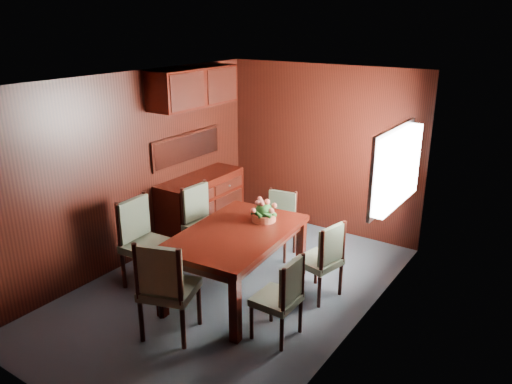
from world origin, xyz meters
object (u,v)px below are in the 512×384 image
Objects in this scene: sideboard at (201,207)px; chair_head at (165,285)px; chair_left_near at (143,237)px; chair_right_near at (283,294)px; flower_centerpiece at (264,209)px; dining_table at (236,240)px.

sideboard is 1.33× the size of chair_head.
chair_left_near is 1.21× the size of chair_right_near.
chair_head is 1.52m from flower_centerpiece.
chair_left_near is 1.45m from flower_centerpiece.
dining_table is 0.51m from flower_centerpiece.
flower_centerpiece reaches higher than chair_right_near.
chair_head is (-0.93, -0.62, 0.10)m from chair_right_near.
sideboard is 1.64m from flower_centerpiece.
chair_right_near is 1.13m from chair_head.
chair_head is at bearing -58.06° from sideboard.
chair_right_near is at bearing -33.02° from sideboard.
chair_head is at bearing -96.33° from flower_centerpiece.
chair_head is (-0.07, -1.04, -0.08)m from dining_table.
flower_centerpiece is at bearing 73.51° from dining_table.
dining_table is 1.65× the size of chair_head.
chair_left_near is (-1.05, -0.40, -0.08)m from dining_table.
chair_left_near is at bearing -77.68° from sideboard.
chair_head is at bearing -98.93° from dining_table.
chair_head reaches higher than dining_table.
chair_head is (0.98, -0.64, -0.00)m from chair_left_near.
chair_left_near reaches higher than dining_table.
sideboard is 2.65m from chair_right_near.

